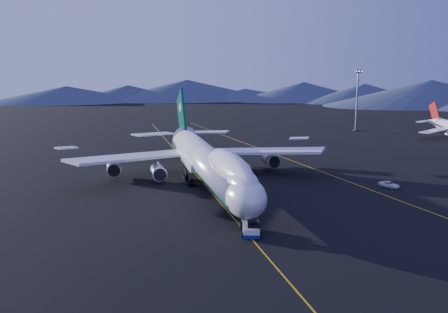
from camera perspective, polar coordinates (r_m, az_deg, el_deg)
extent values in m
plane|color=black|center=(106.36, -1.91, -3.60)|extent=(500.00, 500.00, 0.00)
cube|color=#CD9D0C|center=(106.36, -1.91, -3.59)|extent=(0.25, 220.00, 0.01)
cube|color=#CD9D0C|center=(125.01, 10.65, -1.54)|extent=(28.08, 198.09, 0.01)
cone|color=#3C465D|center=(333.18, -17.57, 7.00)|extent=(100.00, 100.00, 12.00)
cone|color=#3C465D|center=(338.41, -4.24, 7.54)|extent=(100.00, 100.00, 12.00)
cone|color=#3C465D|center=(335.81, 9.08, 7.41)|extent=(100.00, 100.00, 12.00)
cone|color=#3C465D|center=(325.51, 22.51, 6.59)|extent=(100.00, 100.00, 12.00)
cylinder|color=silver|center=(105.07, -1.93, -0.64)|extent=(6.50, 56.00, 6.50)
ellipsoid|color=silver|center=(78.71, 2.43, -4.68)|extent=(6.50, 10.40, 6.50)
ellipsoid|color=silver|center=(86.96, 0.66, -1.44)|extent=(5.13, 25.16, 5.85)
cube|color=black|center=(76.54, 2.86, -4.21)|extent=(3.60, 1.61, 1.29)
cone|color=silver|center=(136.86, -4.88, 2.42)|extent=(6.50, 12.00, 6.50)
cube|color=#043F33|center=(106.22, -2.04, -1.01)|extent=(6.24, 60.00, 1.10)
cube|color=silver|center=(110.57, -2.53, -0.63)|extent=(7.50, 13.00, 1.60)
cube|color=silver|center=(114.37, -10.28, -0.05)|extent=(30.62, 23.28, 2.83)
cube|color=silver|center=(119.77, 3.69, 0.61)|extent=(30.62, 23.28, 2.83)
cylinder|color=slate|center=(111.49, -7.52, -1.73)|extent=(2.90, 5.50, 2.90)
cylinder|color=slate|center=(117.19, -12.52, -1.27)|extent=(2.90, 5.50, 2.90)
cylinder|color=slate|center=(115.13, 1.91, -1.22)|extent=(2.90, 5.50, 2.90)
cylinder|color=slate|center=(124.04, 5.30, -0.37)|extent=(2.90, 5.50, 2.90)
cube|color=#043F33|center=(135.22, -4.84, 4.46)|extent=(0.55, 14.11, 15.94)
cube|color=silver|center=(137.29, -8.07, 2.55)|extent=(12.39, 9.47, 0.98)
cube|color=silver|center=(139.64, -1.94, 2.80)|extent=(12.39, 9.47, 0.98)
cylinder|color=black|center=(81.59, 2.10, -7.81)|extent=(0.90, 1.10, 1.10)
cube|color=silver|center=(78.93, 3.10, -8.26)|extent=(3.67, 5.44, 1.24)
cube|color=navy|center=(79.08, 3.09, -8.57)|extent=(3.84, 5.68, 0.56)
cube|color=black|center=(78.63, 3.10, -7.64)|extent=(2.21, 2.21, 1.02)
cone|color=silver|center=(202.72, 22.90, 3.70)|extent=(3.67, 6.76, 3.67)
cube|color=silver|center=(186.39, 22.98, 2.75)|extent=(16.21, 10.94, 0.34)
cube|color=maroon|center=(202.72, 22.90, 4.74)|extent=(0.34, 6.58, 7.78)
imported|color=white|center=(112.19, 18.37, -3.06)|extent=(3.81, 4.95, 1.25)
cylinder|color=black|center=(196.50, 14.79, 2.91)|extent=(2.13, 2.13, 0.35)
cylinder|color=slate|center=(195.31, 14.95, 6.08)|extent=(0.62, 0.62, 22.17)
cube|color=black|center=(194.71, 15.12, 9.41)|extent=(2.84, 0.71, 1.06)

